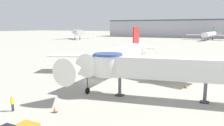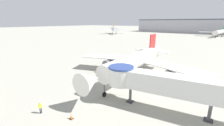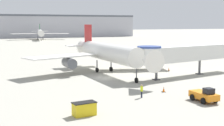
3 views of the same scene
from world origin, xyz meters
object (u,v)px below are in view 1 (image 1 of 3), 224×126
(traffic_cone_near_nose, at_px, (55,109))
(background_jet_gold_tail, at_px, (78,32))
(background_jet_green_tail, at_px, (210,34))
(traffic_cone_starboard_wing, at_px, (186,86))
(main_airplane, at_px, (118,56))
(ground_crew_marshaller, at_px, (12,103))
(jet_bridge, at_px, (168,68))

(traffic_cone_near_nose, relative_size, background_jet_gold_tail, 0.03)
(background_jet_green_tail, bearing_deg, traffic_cone_starboard_wing, -80.37)
(main_airplane, xyz_separation_m, ground_crew_marshaller, (-3.65, -20.86, -3.01))
(traffic_cone_near_nose, bearing_deg, jet_bridge, 44.14)
(main_airplane, xyz_separation_m, jet_bridge, (11.39, -8.85, 0.24))
(traffic_cone_starboard_wing, distance_m, ground_crew_marshaller, 25.05)
(main_airplane, height_order, background_jet_gold_tail, background_jet_gold_tail)
(jet_bridge, height_order, background_jet_gold_tail, background_jet_gold_tail)
(traffic_cone_starboard_wing, distance_m, traffic_cone_near_nose, 20.75)
(main_airplane, distance_m, background_jet_green_tail, 134.02)
(main_airplane, bearing_deg, background_jet_green_tail, 83.36)
(main_airplane, relative_size, traffic_cone_starboard_wing, 45.61)
(jet_bridge, height_order, background_jet_green_tail, background_jet_green_tail)
(ground_crew_marshaller, bearing_deg, main_airplane, 168.80)
(traffic_cone_near_nose, bearing_deg, background_jet_gold_tail, 124.21)
(traffic_cone_near_nose, distance_m, background_jet_gold_tail, 148.80)
(background_jet_green_tail, bearing_deg, main_airplane, -85.85)
(background_jet_gold_tail, bearing_deg, jet_bridge, -95.17)
(main_airplane, relative_size, ground_crew_marshaller, 18.26)
(traffic_cone_starboard_wing, distance_m, background_jet_green_tail, 135.73)
(main_airplane, height_order, ground_crew_marshaller, main_airplane)
(main_airplane, height_order, traffic_cone_near_nose, main_airplane)
(traffic_cone_starboard_wing, xyz_separation_m, traffic_cone_near_nose, (-11.91, -16.99, 0.05))
(background_jet_green_tail, bearing_deg, ground_crew_marshaller, -86.61)
(ground_crew_marshaller, relative_size, background_jet_gold_tail, 0.08)
(jet_bridge, relative_size, background_jet_gold_tail, 0.99)
(background_jet_gold_tail, bearing_deg, ground_crew_marshaller, -102.66)
(main_airplane, xyz_separation_m, background_jet_gold_tail, (-82.69, 103.99, 1.11))
(traffic_cone_near_nose, bearing_deg, ground_crew_marshaller, -157.89)
(jet_bridge, bearing_deg, main_airplane, 130.94)
(background_jet_gold_tail, bearing_deg, main_airplane, -96.50)
(traffic_cone_near_nose, distance_m, ground_crew_marshaller, 4.99)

